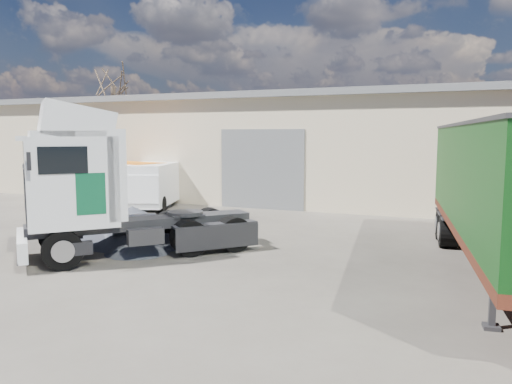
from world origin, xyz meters
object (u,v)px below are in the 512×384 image
at_px(box_trailer, 506,184).
at_px(panel_van, 151,185).
at_px(tractor_unit, 102,193).
at_px(orange_skip, 130,187).
at_px(bare_tree, 113,73).

height_order(box_trailer, panel_van, box_trailer).
bearing_deg(panel_van, box_trailer, -42.22).
bearing_deg(panel_van, tractor_unit, -81.18).
relative_size(box_trailer, panel_van, 2.07).
bearing_deg(orange_skip, box_trailer, -10.28).
bearing_deg(box_trailer, tractor_unit, -175.84).
bearing_deg(box_trailer, orange_skip, 150.44).
relative_size(tractor_unit, panel_van, 1.15).
bearing_deg(bare_tree, panel_van, -46.11).
height_order(tractor_unit, box_trailer, tractor_unit).
distance_m(bare_tree, orange_skip, 16.89).
height_order(tractor_unit, panel_van, tractor_unit).
relative_size(tractor_unit, orange_skip, 1.69).
bearing_deg(bare_tree, orange_skip, -49.37).
bearing_deg(bare_tree, box_trailer, -35.42).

